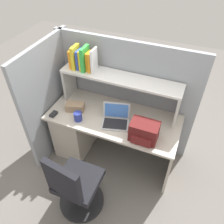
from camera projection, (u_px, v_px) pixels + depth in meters
ground_plane at (113, 154)px, 3.24m from camera, size 8.00×8.00×0.00m
desk at (87, 127)px, 3.08m from camera, size 1.60×0.70×0.73m
cubicle_partition_rear at (124, 96)px, 2.99m from camera, size 1.84×0.05×1.55m
cubicle_partition_left at (51, 100)px, 2.93m from camera, size 0.05×1.06×1.55m
overhead_hutch at (120, 84)px, 2.66m from camera, size 1.44×0.28×0.45m
reference_books_on_shelf at (83, 59)px, 2.64m from camera, size 0.31×0.18×0.29m
laptop at (116, 119)px, 2.66m from camera, size 0.37×0.33×0.22m
backpack at (144, 132)px, 2.43m from camera, size 0.30×0.23×0.22m
computer_mouse at (54, 114)px, 2.77m from camera, size 0.07×0.11×0.03m
paper_cup at (138, 121)px, 2.64m from camera, size 0.08×0.08×0.09m
tissue_box at (75, 107)px, 2.82m from camera, size 0.24×0.18×0.10m
snack_canister at (78, 116)px, 2.68m from camera, size 0.10×0.10×0.11m
office_chair at (76, 188)px, 2.42m from camera, size 0.52×0.52×0.93m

